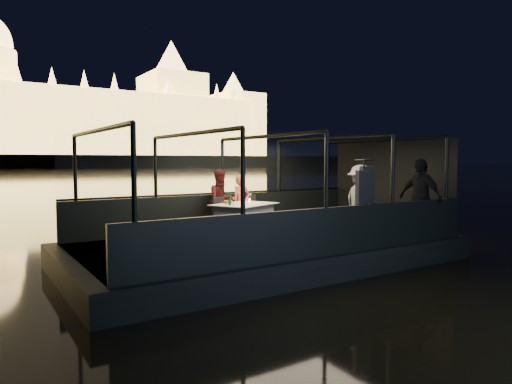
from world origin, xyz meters
TOP-DOWN VIEW (x-y plane):
  - river_water at (0.00, 80.00)m, footprint 500.00×500.00m
  - boat_hull at (0.00, 0.00)m, footprint 8.60×4.40m
  - boat_deck at (0.00, 0.00)m, footprint 8.00×4.00m
  - gunwale_port at (0.00, 2.00)m, footprint 8.00×0.08m
  - gunwale_starboard at (0.00, -2.00)m, footprint 8.00×0.08m
  - cabin_glass_port at (0.00, 2.00)m, footprint 8.00×0.02m
  - cabin_glass_starboard at (0.00, -2.00)m, footprint 8.00×0.02m
  - cabin_roof_glass at (0.00, 0.00)m, footprint 8.00×4.00m
  - end_wall_fore at (-4.00, 0.00)m, footprint 0.02×4.00m
  - end_wall_aft at (4.00, 0.00)m, footprint 0.02×4.00m
  - canopy_ribs at (0.00, 0.00)m, footprint 8.00×4.00m
  - dining_table_central at (-0.14, 0.69)m, footprint 1.75×1.55m
  - chair_port_left at (-0.48, 1.16)m, footprint 0.54×0.54m
  - chair_port_right at (0.44, 1.29)m, footprint 0.53×0.53m
  - coat_stand at (1.22, -1.75)m, footprint 0.52×0.42m
  - person_woman_coral at (0.26, 1.49)m, footprint 0.53×0.38m
  - person_man_maroon at (-0.26, 1.57)m, footprint 0.74×0.58m
  - passenger_stripe at (2.02, -0.89)m, footprint 0.91×1.22m
  - passenger_dark at (3.22, -1.59)m, footprint 0.52×1.10m
  - wine_bottle at (-0.60, 0.56)m, footprint 0.06×0.06m
  - bread_basket at (-0.45, 0.90)m, footprint 0.21×0.21m
  - amber_candle at (0.10, 0.85)m, footprint 0.08×0.08m
  - plate_near at (0.37, 0.58)m, footprint 0.33×0.33m
  - plate_far at (-0.36, 0.90)m, footprint 0.27×0.27m
  - wine_glass_white at (-0.44, 0.66)m, footprint 0.07×0.07m
  - wine_glass_red at (0.23, 1.02)m, footprint 0.07×0.07m

SIDE VIEW (x-z plane):
  - river_water at x=0.00m, z-range 0.00..0.00m
  - boat_hull at x=0.00m, z-range -0.50..0.50m
  - boat_deck at x=0.00m, z-range 0.46..0.50m
  - dining_table_central at x=-0.14m, z-range 0.50..1.27m
  - gunwale_port at x=0.00m, z-range 0.50..1.40m
  - gunwale_starboard at x=0.00m, z-range 0.50..1.40m
  - chair_port_left at x=-0.48m, z-range 0.51..1.39m
  - chair_port_right at x=0.44m, z-range 0.50..1.40m
  - person_woman_coral at x=0.26m, z-range 0.55..1.95m
  - person_man_maroon at x=-0.26m, z-range 0.48..2.02m
  - plate_near at x=0.37m, z-range 1.27..1.28m
  - plate_far at x=-0.36m, z-range 1.26..1.28m
  - bread_basket at x=-0.45m, z-range 1.26..1.35m
  - amber_candle at x=0.10m, z-range 1.26..1.35m
  - passenger_stripe at x=2.02m, z-range 0.51..2.19m
  - passenger_dark at x=3.22m, z-range 0.44..2.26m
  - wine_glass_white at x=-0.44m, z-range 1.27..1.45m
  - wine_glass_red at x=0.23m, z-range 1.26..1.46m
  - coat_stand at x=1.22m, z-range 0.48..2.32m
  - wine_bottle at x=-0.60m, z-range 1.27..1.56m
  - end_wall_fore at x=-4.00m, z-range 0.50..2.80m
  - end_wall_aft at x=4.00m, z-range 0.50..2.80m
  - canopy_ribs at x=0.00m, z-range 0.50..2.80m
  - cabin_glass_port at x=0.00m, z-range 1.40..2.80m
  - cabin_glass_starboard at x=0.00m, z-range 1.40..2.80m
  - cabin_roof_glass at x=0.00m, z-range 2.79..2.81m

